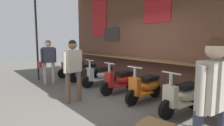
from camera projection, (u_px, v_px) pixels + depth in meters
ground_plane at (103, 104)px, 4.63m from camera, size 27.04×27.04×0.00m
market_stall_facade at (152, 22)px, 5.51m from camera, size 9.66×2.67×3.92m
scooter_maroon at (75, 68)px, 8.18m from camera, size 0.46×1.40×0.97m
scooter_blue at (86, 71)px, 7.35m from camera, size 0.48×1.40×0.97m
scooter_silver at (101, 75)px, 6.51m from camera, size 0.46×1.40×0.97m
scooter_red at (122, 80)px, 5.64m from camera, size 0.46×1.40×0.97m
scooter_orange at (146, 86)px, 4.85m from camera, size 0.49×1.40×0.97m
scooter_cream at (184, 96)px, 4.00m from camera, size 0.49×1.40×0.97m
shopper_with_handbag at (74, 65)px, 4.68m from camera, size 0.32×0.65×1.63m
shopper_browsing at (213, 94)px, 2.06m from camera, size 0.28×0.65×1.64m
shopper_passing at (48, 58)px, 6.67m from camera, size 0.27×0.65×1.64m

